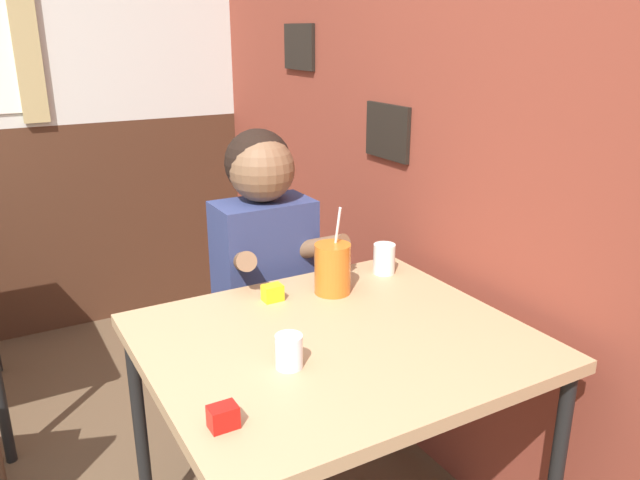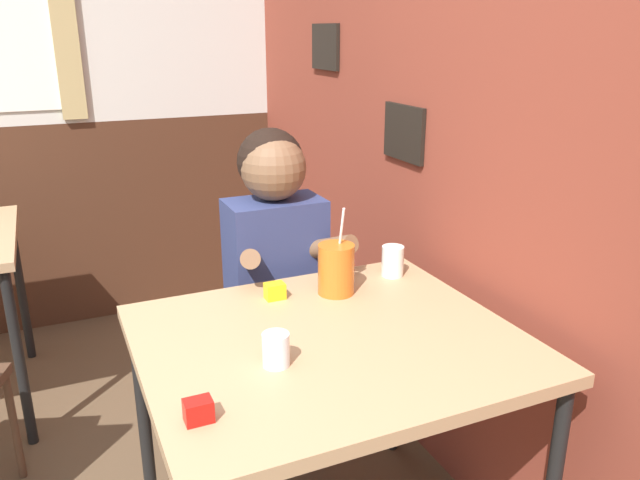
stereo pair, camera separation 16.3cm
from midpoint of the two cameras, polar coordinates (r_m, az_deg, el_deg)
name	(u,v)px [view 2 (the right image)]	position (r m, az deg, el deg)	size (l,w,h in m)	color
brick_wall_right	(377,84)	(2.56, 7.13, 13.93)	(0.08, 4.48, 2.70)	brown
back_wall	(25,72)	(3.46, -24.16, 13.84)	(5.47, 0.09, 2.70)	silver
main_table	(329,359)	(1.73, 3.61, -10.86)	(1.00, 0.87, 0.77)	tan
person_seated	(276,284)	(2.27, -1.99, -4.08)	(0.42, 0.42, 1.24)	navy
cocktail_pitcher	(336,269)	(1.93, 3.90, -2.71)	(0.11, 0.11, 0.28)	#C6661E
glass_near_pitcher	(276,350)	(1.54, -1.00, -10.05)	(0.07, 0.07, 0.09)	silver
glass_center	(393,261)	(2.10, 8.87, -1.95)	(0.07, 0.07, 0.10)	silver
condiment_ketchup	(198,411)	(1.37, -7.62, -15.30)	(0.06, 0.04, 0.05)	#B7140F
condiment_mustard	(275,291)	(1.91, -1.72, -4.73)	(0.06, 0.04, 0.05)	yellow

